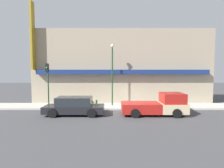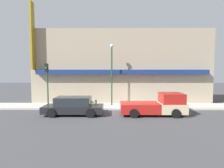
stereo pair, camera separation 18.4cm
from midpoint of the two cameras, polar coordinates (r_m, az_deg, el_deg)
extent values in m
plane|color=#424244|center=(16.46, 3.43, -8.48)|extent=(80.00, 80.00, 0.00)
cube|color=#B7B2A8|center=(17.83, 3.14, -7.25)|extent=(36.00, 2.85, 0.15)
cube|color=tan|center=(20.41, 2.70, 5.53)|extent=(19.80, 3.00, 8.20)
cube|color=navy|center=(18.61, 2.98, 3.92)|extent=(18.22, 0.60, 0.50)
cube|color=olive|center=(20.63, -24.94, 14.08)|extent=(0.20, 0.80, 7.03)
cube|color=beige|center=(15.34, 18.46, -7.26)|extent=(2.08, 1.99, 0.77)
cube|color=#B21E19|center=(15.21, 18.53, -4.33)|extent=(1.77, 1.83, 0.82)
cube|color=#B21E19|center=(14.72, 8.73, -7.57)|extent=(3.12, 1.99, 0.77)
cylinder|color=black|center=(16.34, 17.49, -7.48)|extent=(0.71, 0.22, 0.71)
cylinder|color=black|center=(14.49, 19.91, -9.00)|extent=(0.71, 0.22, 0.71)
cylinder|color=black|center=(15.67, 6.06, -7.80)|extent=(0.71, 0.22, 0.71)
cylinder|color=black|center=(13.74, 6.98, -9.50)|extent=(0.71, 0.22, 0.71)
cube|color=black|center=(14.92, -12.71, -7.94)|extent=(4.87, 1.85, 0.56)
cube|color=#23282D|center=(14.80, -12.75, -5.52)|extent=(2.83, 1.67, 0.72)
cylinder|color=black|center=(15.60, -6.48, -7.86)|extent=(0.71, 0.22, 0.71)
cylinder|color=black|center=(13.81, -7.33, -9.44)|extent=(0.71, 0.22, 0.71)
cylinder|color=black|center=(16.21, -17.26, -7.56)|extent=(0.71, 0.22, 0.71)
cylinder|color=black|center=(14.49, -19.42, -8.99)|extent=(0.71, 0.22, 0.71)
cylinder|color=#196633|center=(17.05, -5.59, -6.57)|extent=(0.20, 0.20, 0.56)
sphere|color=#196633|center=(16.99, -5.60, -5.38)|extent=(0.19, 0.19, 0.19)
cylinder|color=#1E4728|center=(17.63, -0.40, 2.39)|extent=(0.14, 0.14, 5.81)
sphere|color=silver|center=(17.81, -0.41, 12.36)|extent=(0.36, 0.36, 0.36)
cylinder|color=#1E4728|center=(17.59, -20.59, -0.55)|extent=(0.12, 0.12, 4.17)
cube|color=black|center=(17.39, -20.91, 4.95)|extent=(0.28, 0.20, 0.80)
sphere|color=green|center=(17.28, -21.05, 4.96)|extent=(0.16, 0.16, 0.16)
camera|label=1|loc=(0.09, -90.31, -0.02)|focal=28.00mm
camera|label=2|loc=(0.09, 89.69, 0.02)|focal=28.00mm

